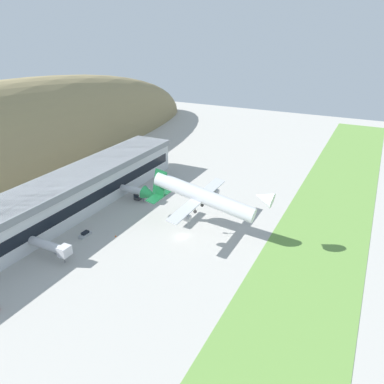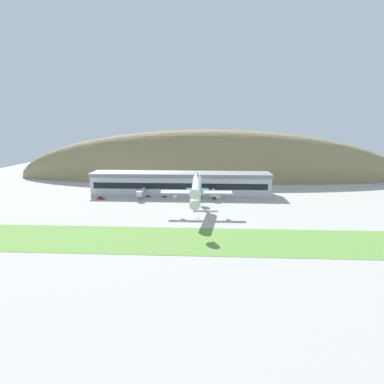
% 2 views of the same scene
% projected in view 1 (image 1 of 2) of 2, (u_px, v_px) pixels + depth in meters
% --- Properties ---
extents(ground_plane, '(410.70, 410.70, 0.00)m').
position_uv_depth(ground_plane, '(182.00, 237.00, 120.54)').
color(ground_plane, '#ADAAA3').
extents(grass_strip_foreground, '(369.63, 29.00, 0.08)m').
position_uv_depth(grass_strip_foreground, '(308.00, 270.00, 104.08)').
color(grass_strip_foreground, '#669342').
rests_on(grass_strip_foreground, ground_plane).
extents(hill_backdrop, '(324.69, 55.32, 81.06)m').
position_uv_depth(hill_backdrop, '(1.00, 173.00, 173.36)').
color(hill_backdrop, '#8E7F56').
rests_on(hill_backdrop, ground_plane).
extents(terminal_building, '(117.37, 17.48, 13.85)m').
position_uv_depth(terminal_building, '(65.00, 195.00, 131.57)').
color(terminal_building, silver).
rests_on(terminal_building, ground_plane).
extents(jetway_0, '(3.38, 14.52, 5.43)m').
position_uv_depth(jetway_0, '(52.00, 247.00, 107.81)').
color(jetway_0, silver).
rests_on(jetway_0, ground_plane).
extents(jetway_1, '(3.38, 12.25, 5.43)m').
position_uv_depth(jetway_1, '(136.00, 191.00, 144.41)').
color(jetway_1, silver).
rests_on(jetway_1, ground_plane).
extents(cargo_airplane, '(36.09, 46.43, 13.17)m').
position_uv_depth(cargo_airplane, '(201.00, 196.00, 120.38)').
color(cargo_airplane, silver).
extents(service_car_0, '(3.82, 1.91, 1.55)m').
position_uv_depth(service_car_0, '(61.00, 249.00, 112.61)').
color(service_car_0, '#999EA3').
rests_on(service_car_0, ground_plane).
extents(service_car_2, '(4.57, 1.90, 1.50)m').
position_uv_depth(service_car_2, '(85.00, 234.00, 120.80)').
color(service_car_2, '#999EA3').
rests_on(service_car_2, ground_plane).
extents(fuel_truck, '(7.74, 2.47, 2.99)m').
position_uv_depth(fuel_truck, '(142.00, 194.00, 148.07)').
color(fuel_truck, '#333338').
rests_on(fuel_truck, ground_plane).
extents(traffic_cone_0, '(0.52, 0.52, 0.58)m').
position_uv_depth(traffic_cone_0, '(116.00, 236.00, 120.57)').
color(traffic_cone_0, orange).
rests_on(traffic_cone_0, ground_plane).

